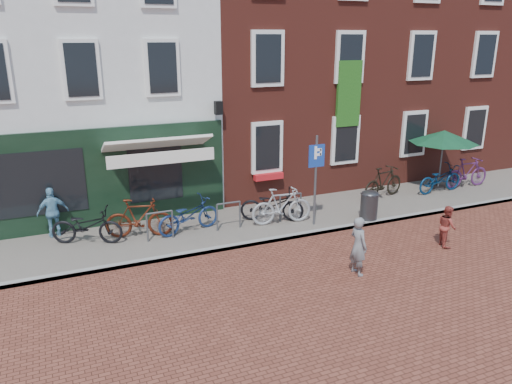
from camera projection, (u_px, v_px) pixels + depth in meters
name	position (u px, v px, depth m)	size (l,w,h in m)	color
ground	(293.00, 239.00, 13.85)	(80.00, 80.00, 0.00)	brown
sidewalk	(300.00, 216.00, 15.53)	(24.00, 3.00, 0.10)	slate
building_stucco	(72.00, 66.00, 16.76)	(8.00, 8.00, 9.00)	silver
building_brick_mid	(260.00, 49.00, 19.22)	(6.00, 8.00, 10.00)	maroon
building_brick_right	(386.00, 47.00, 21.46)	(6.00, 8.00, 10.00)	maroon
filler_right	(494.00, 57.00, 24.04)	(7.00, 8.00, 9.00)	maroon
litter_bin	(369.00, 203.00, 14.95)	(0.53, 0.53, 0.97)	#353538
parking_sign	(316.00, 169.00, 14.15)	(0.50, 0.08, 2.69)	#4C4C4F
parasol	(444.00, 134.00, 17.56)	(2.42, 2.42, 2.26)	#4C4C4F
woman	(358.00, 246.00, 11.62)	(0.53, 0.35, 1.45)	slate
boy	(447.00, 226.00, 13.26)	(0.55, 0.43, 1.14)	#94362E
cafe_person	(53.00, 212.00, 13.59)	(0.83, 0.35, 1.42)	#669EBC
bicycle_0	(87.00, 226.00, 13.19)	(0.67, 1.91, 1.00)	black
bicycle_1	(139.00, 218.00, 13.60)	(0.52, 1.85, 1.11)	#4B1A0C
bicycle_2	(189.00, 215.00, 13.97)	(0.67, 1.91, 1.00)	navy
bicycle_3	(282.00, 206.00, 14.57)	(0.52, 1.85, 1.11)	#9D9D9F
bicycle_4	(272.00, 205.00, 14.83)	(0.67, 1.91, 1.00)	black
bicycle_5	(383.00, 182.00, 16.92)	(0.52, 1.85, 1.11)	black
bicycle_6	(440.00, 179.00, 17.54)	(0.67, 1.91, 1.00)	#072546
bicycle_7	(467.00, 173.00, 18.12)	(0.52, 1.85, 1.11)	#4F2153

